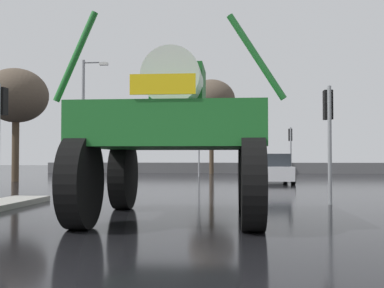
{
  "coord_description": "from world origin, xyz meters",
  "views": [
    {
      "loc": [
        1.37,
        -4.79,
        1.31
      ],
      "look_at": [
        0.17,
        8.06,
        1.69
      ],
      "focal_mm": 44.61,
      "sensor_mm": 36.0,
      "label": 1
    }
  ],
  "objects_px": {
    "traffic_signal_far_right": "(290,141)",
    "bare_tree_far_center": "(211,100)",
    "sedan_ahead": "(273,169)",
    "traffic_signal_near_right": "(328,118)",
    "traffic_signal_near_left": "(1,116)",
    "traffic_signal_far_left": "(199,134)",
    "oversize_sprayer": "(177,134)",
    "streetlight_far_left": "(85,113)",
    "bare_tree_left": "(16,96)"
  },
  "relations": [
    {
      "from": "traffic_signal_far_right",
      "to": "bare_tree_far_center",
      "type": "relative_size",
      "value": 0.44
    },
    {
      "from": "sedan_ahead",
      "to": "traffic_signal_near_right",
      "type": "distance_m",
      "value": 11.27
    },
    {
      "from": "traffic_signal_near_left",
      "to": "traffic_signal_far_left",
      "type": "height_order",
      "value": "traffic_signal_far_left"
    },
    {
      "from": "oversize_sprayer",
      "to": "traffic_signal_near_left",
      "type": "bearing_deg",
      "value": 58.05
    },
    {
      "from": "traffic_signal_near_left",
      "to": "sedan_ahead",
      "type": "bearing_deg",
      "value": 51.0
    },
    {
      "from": "traffic_signal_near_right",
      "to": "streetlight_far_left",
      "type": "height_order",
      "value": "streetlight_far_left"
    },
    {
      "from": "oversize_sprayer",
      "to": "bare_tree_left",
      "type": "xyz_separation_m",
      "value": [
        -10.98,
        15.21,
        2.93
      ]
    },
    {
      "from": "streetlight_far_left",
      "to": "bare_tree_left",
      "type": "xyz_separation_m",
      "value": [
        -3.32,
        -2.0,
        0.78
      ]
    },
    {
      "from": "bare_tree_far_center",
      "to": "traffic_signal_far_right",
      "type": "bearing_deg",
      "value": -47.8
    },
    {
      "from": "sedan_ahead",
      "to": "oversize_sprayer",
      "type": "bearing_deg",
      "value": 165.63
    },
    {
      "from": "sedan_ahead",
      "to": "bare_tree_far_center",
      "type": "relative_size",
      "value": 0.53
    },
    {
      "from": "sedan_ahead",
      "to": "traffic_signal_far_right",
      "type": "distance_m",
      "value": 8.65
    },
    {
      "from": "traffic_signal_near_left",
      "to": "traffic_signal_far_right",
      "type": "relative_size",
      "value": 1.04
    },
    {
      "from": "oversize_sprayer",
      "to": "streetlight_far_left",
      "type": "height_order",
      "value": "streetlight_far_left"
    },
    {
      "from": "traffic_signal_near_right",
      "to": "streetlight_far_left",
      "type": "bearing_deg",
      "value": 130.34
    },
    {
      "from": "oversize_sprayer",
      "to": "traffic_signal_near_left",
      "type": "height_order",
      "value": "oversize_sprayer"
    },
    {
      "from": "traffic_signal_far_right",
      "to": "bare_tree_left",
      "type": "height_order",
      "value": "bare_tree_left"
    },
    {
      "from": "streetlight_far_left",
      "to": "traffic_signal_near_left",
      "type": "bearing_deg",
      "value": -82.42
    },
    {
      "from": "traffic_signal_near_right",
      "to": "bare_tree_far_center",
      "type": "distance_m",
      "value": 26.43
    },
    {
      "from": "bare_tree_left",
      "to": "streetlight_far_left",
      "type": "bearing_deg",
      "value": 31.09
    },
    {
      "from": "bare_tree_far_center",
      "to": "bare_tree_left",
      "type": "bearing_deg",
      "value": -125.88
    },
    {
      "from": "traffic_signal_near_right",
      "to": "bare_tree_left",
      "type": "relative_size",
      "value": 0.53
    },
    {
      "from": "sedan_ahead",
      "to": "traffic_signal_near_right",
      "type": "xyz_separation_m",
      "value": [
        0.76,
        -11.11,
        1.72
      ]
    },
    {
      "from": "oversize_sprayer",
      "to": "traffic_signal_far_right",
      "type": "relative_size",
      "value": 1.53
    },
    {
      "from": "traffic_signal_far_left",
      "to": "traffic_signal_far_right",
      "type": "relative_size",
      "value": 1.21
    },
    {
      "from": "traffic_signal_far_left",
      "to": "bare_tree_left",
      "type": "relative_size",
      "value": 0.65
    },
    {
      "from": "oversize_sprayer",
      "to": "traffic_signal_far_right",
      "type": "xyz_separation_m",
      "value": [
        5.0,
        22.95,
        0.66
      ]
    },
    {
      "from": "traffic_signal_near_right",
      "to": "traffic_signal_far_right",
      "type": "distance_m",
      "value": 19.4
    },
    {
      "from": "oversize_sprayer",
      "to": "sedan_ahead",
      "type": "xyz_separation_m",
      "value": [
        3.16,
        14.69,
        -1.12
      ]
    },
    {
      "from": "oversize_sprayer",
      "to": "traffic_signal_far_left",
      "type": "distance_m",
      "value": 23.01
    },
    {
      "from": "traffic_signal_near_left",
      "to": "traffic_signal_near_right",
      "type": "xyz_separation_m",
      "value": [
        9.76,
        0.0,
        -0.16
      ]
    },
    {
      "from": "sedan_ahead",
      "to": "traffic_signal_near_right",
      "type": "height_order",
      "value": "traffic_signal_near_right"
    },
    {
      "from": "traffic_signal_near_left",
      "to": "streetlight_far_left",
      "type": "relative_size",
      "value": 0.5
    },
    {
      "from": "streetlight_far_left",
      "to": "bare_tree_far_center",
      "type": "height_order",
      "value": "bare_tree_far_center"
    },
    {
      "from": "traffic_signal_far_right",
      "to": "bare_tree_left",
      "type": "relative_size",
      "value": 0.54
    },
    {
      "from": "oversize_sprayer",
      "to": "streetlight_far_left",
      "type": "relative_size",
      "value": 0.73
    },
    {
      "from": "traffic_signal_near_right",
      "to": "streetlight_far_left",
      "type": "distance_m",
      "value": 17.95
    },
    {
      "from": "sedan_ahead",
      "to": "traffic_signal_far_right",
      "type": "relative_size",
      "value": 1.22
    },
    {
      "from": "sedan_ahead",
      "to": "traffic_signal_far_right",
      "type": "height_order",
      "value": "traffic_signal_far_right"
    },
    {
      "from": "traffic_signal_far_right",
      "to": "sedan_ahead",
      "type": "bearing_deg",
      "value": -102.57
    },
    {
      "from": "bare_tree_left",
      "to": "traffic_signal_far_right",
      "type": "bearing_deg",
      "value": 25.85
    },
    {
      "from": "traffic_signal_far_left",
      "to": "bare_tree_left",
      "type": "height_order",
      "value": "bare_tree_left"
    },
    {
      "from": "traffic_signal_near_left",
      "to": "streetlight_far_left",
      "type": "xyz_separation_m",
      "value": [
        -1.82,
        13.64,
        1.38
      ]
    },
    {
      "from": "traffic_signal_far_right",
      "to": "bare_tree_left",
      "type": "xyz_separation_m",
      "value": [
        -15.98,
        -7.74,
        2.27
      ]
    },
    {
      "from": "traffic_signal_far_right",
      "to": "streetlight_far_left",
      "type": "height_order",
      "value": "streetlight_far_left"
    },
    {
      "from": "traffic_signal_far_left",
      "to": "traffic_signal_near_left",
      "type": "bearing_deg",
      "value": -103.18
    },
    {
      "from": "oversize_sprayer",
      "to": "bare_tree_far_center",
      "type": "height_order",
      "value": "bare_tree_far_center"
    },
    {
      "from": "oversize_sprayer",
      "to": "streetlight_far_left",
      "type": "distance_m",
      "value": 18.96
    },
    {
      "from": "sedan_ahead",
      "to": "streetlight_far_left",
      "type": "xyz_separation_m",
      "value": [
        -10.82,
        2.52,
        3.26
      ]
    },
    {
      "from": "traffic_signal_far_left",
      "to": "bare_tree_far_center",
      "type": "bearing_deg",
      "value": 85.2
    }
  ]
}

